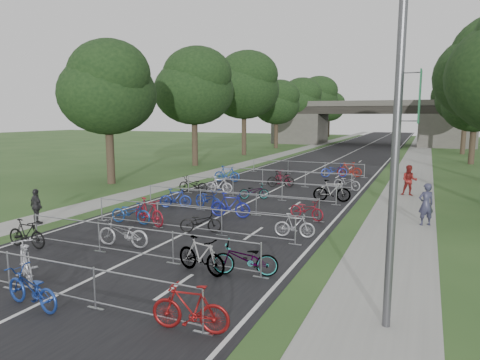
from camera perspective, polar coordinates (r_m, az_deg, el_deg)
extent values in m
plane|color=#2C4D21|center=(12.81, -23.93, -14.25)|extent=(200.00, 200.00, 0.00)
cube|color=black|center=(58.70, 14.87, 3.66)|extent=(11.00, 140.00, 0.01)
cube|color=gray|center=(58.03, 22.70, 3.23)|extent=(3.00, 140.00, 0.01)
cube|color=gray|center=(60.30, 7.80, 4.00)|extent=(2.00, 140.00, 0.01)
cube|color=silver|center=(58.70, 14.87, 3.66)|extent=(0.12, 140.00, 0.00)
cube|color=#484540|center=(75.66, 8.05, 6.82)|extent=(8.00, 8.00, 5.00)
cube|color=#484540|center=(72.90, 25.83, 5.98)|extent=(8.00, 8.00, 5.00)
cube|color=black|center=(73.37, 16.88, 8.90)|extent=(30.00, 8.00, 1.20)
cube|color=#484540|center=(69.62, 16.54, 9.77)|extent=(30.00, 0.40, 0.90)
cube|color=#484540|center=(77.16, 17.26, 9.60)|extent=(30.00, 0.40, 0.90)
cylinder|color=#4C4C51|center=(9.87, 20.00, 3.35)|extent=(0.18, 0.18, 8.00)
cube|color=#175130|center=(9.83, 22.85, 10.18)|extent=(0.03, 0.65, 1.10)
cylinder|color=#33261C|center=(31.49, -16.91, 3.33)|extent=(0.56, 0.56, 4.20)
ellipsoid|color=black|center=(31.41, -17.25, 10.82)|extent=(6.72, 6.72, 5.51)
sphere|color=black|center=(30.73, -17.12, 13.40)|extent=(5.38, 5.38, 5.38)
sphere|color=black|center=(32.08, -17.27, 9.26)|extent=(4.37, 4.37, 4.37)
cylinder|color=#33261C|center=(41.30, -6.04, 5.20)|extent=(0.56, 0.56, 4.72)
ellipsoid|color=black|center=(41.29, -6.15, 11.62)|extent=(7.56, 7.56, 6.20)
sphere|color=black|center=(40.67, -5.79, 13.81)|extent=(6.05, 6.05, 6.05)
sphere|color=black|center=(41.93, -6.38, 10.28)|extent=(4.91, 4.91, 4.91)
cylinder|color=#33261C|center=(52.04, 0.54, 6.24)|extent=(0.56, 0.56, 5.25)
ellipsoid|color=black|center=(52.08, 0.55, 11.90)|extent=(8.40, 8.40, 6.89)
sphere|color=black|center=(51.51, 0.96, 13.81)|extent=(6.72, 6.72, 6.72)
sphere|color=black|center=(52.69, 0.25, 10.72)|extent=(5.46, 5.46, 5.46)
cylinder|color=#33261C|center=(48.08, 28.56, 4.16)|extent=(0.56, 0.56, 3.85)
ellipsoid|color=black|center=(48.00, 28.89, 8.64)|extent=(6.16, 6.16, 5.05)
sphere|color=black|center=(48.45, 28.18, 7.77)|extent=(4.00, 4.00, 4.00)
cylinder|color=#33261C|center=(63.27, 4.84, 6.16)|extent=(0.56, 0.56, 4.20)
ellipsoid|color=black|center=(63.22, 4.88, 9.89)|extent=(6.72, 6.72, 5.51)
sphere|color=black|center=(62.60, 5.28, 11.13)|extent=(5.38, 5.38, 5.38)
sphere|color=black|center=(63.85, 4.59, 9.13)|extent=(4.37, 4.37, 4.37)
cylinder|color=#33261C|center=(60.01, 27.66, 5.21)|extent=(0.56, 0.56, 4.48)
ellipsoid|color=black|center=(59.98, 27.96, 9.39)|extent=(7.17, 7.17, 5.88)
sphere|color=black|center=(59.59, 28.67, 10.74)|extent=(5.73, 5.73, 5.73)
sphere|color=black|center=(60.43, 27.38, 8.57)|extent=(4.66, 4.66, 4.66)
cylinder|color=#33261C|center=(74.71, 7.84, 6.69)|extent=(0.56, 0.56, 4.72)
ellipsoid|color=black|center=(74.70, 7.91, 10.25)|extent=(7.56, 7.56, 6.20)
sphere|color=black|center=(74.11, 8.28, 11.42)|extent=(6.05, 6.05, 6.05)
sphere|color=black|center=(75.29, 7.63, 9.52)|extent=(4.91, 4.91, 4.91)
cylinder|color=#33261C|center=(71.97, 27.05, 5.92)|extent=(0.56, 0.56, 5.11)
ellipsoid|color=black|center=(71.99, 27.33, 9.89)|extent=(8.18, 8.18, 6.70)
sphere|color=black|center=(71.61, 27.93, 11.18)|extent=(6.54, 6.54, 6.54)
sphere|color=black|center=(72.43, 26.85, 9.10)|extent=(5.31, 5.31, 5.31)
cylinder|color=#33261C|center=(86.30, 10.04, 7.07)|extent=(0.56, 0.56, 5.25)
ellipsoid|color=black|center=(86.32, 10.13, 10.49)|extent=(8.40, 8.40, 6.89)
sphere|color=black|center=(85.77, 10.48, 11.61)|extent=(6.72, 6.72, 6.72)
sphere|color=black|center=(86.90, 9.87, 9.79)|extent=(5.46, 5.46, 5.46)
cylinder|color=#33261C|center=(83.97, 26.58, 5.78)|extent=(0.56, 0.56, 3.85)
ellipsoid|color=black|center=(83.92, 26.75, 8.35)|extent=(6.16, 6.16, 5.05)
sphere|color=black|center=(83.48, 27.24, 9.16)|extent=(4.93, 4.93, 4.93)
sphere|color=black|center=(84.39, 26.36, 7.84)|extent=(4.00, 4.00, 4.00)
cylinder|color=#33261C|center=(98.01, 11.71, 6.89)|extent=(0.56, 0.56, 4.20)
ellipsoid|color=black|center=(97.98, 11.79, 9.30)|extent=(6.72, 6.72, 5.51)
sphere|color=black|center=(97.40, 12.10, 10.08)|extent=(5.38, 5.38, 5.38)
sphere|color=black|center=(98.57, 11.54, 8.81)|extent=(4.37, 4.37, 4.37)
cylinder|color=#33261C|center=(95.94, 26.26, 6.23)|extent=(0.56, 0.56, 4.48)
ellipsoid|color=black|center=(95.92, 26.43, 8.85)|extent=(7.17, 7.17, 5.88)
sphere|color=black|center=(95.49, 26.87, 9.69)|extent=(5.73, 5.73, 5.73)
sphere|color=black|center=(96.39, 26.08, 8.33)|extent=(4.66, 4.66, 4.66)
cylinder|color=#929499|center=(12.45, -24.23, -9.78)|extent=(9.20, 0.04, 0.04)
cylinder|color=#929499|center=(12.74, -23.98, -13.50)|extent=(9.20, 0.04, 0.04)
cylinder|color=#929499|center=(13.74, -28.47, -10.55)|extent=(0.05, 0.05, 1.10)
cube|color=#929499|center=(13.91, -28.31, -12.64)|extent=(0.50, 0.08, 0.03)
cylinder|color=#929499|center=(11.58, -18.81, -13.49)|extent=(0.05, 0.05, 1.10)
cube|color=#929499|center=(11.78, -18.68, -15.91)|extent=(0.50, 0.08, 0.03)
cylinder|color=#929499|center=(9.90, -4.97, -16.94)|extent=(0.05, 0.05, 1.10)
cube|color=#929499|center=(10.15, -4.93, -19.67)|extent=(0.50, 0.08, 0.03)
cylinder|color=#929499|center=(14.97, -13.95, -6.20)|extent=(9.20, 0.04, 0.04)
cylinder|color=#929499|center=(15.22, -13.83, -9.37)|extent=(9.20, 0.04, 0.04)
cylinder|color=#929499|center=(18.21, -25.51, -5.78)|extent=(0.05, 0.05, 1.10)
cube|color=#929499|center=(18.34, -25.40, -7.40)|extent=(0.50, 0.08, 0.03)
cylinder|color=#929499|center=(16.06, -18.26, -7.22)|extent=(0.05, 0.05, 1.10)
cube|color=#929499|center=(16.21, -18.17, -9.04)|extent=(0.50, 0.08, 0.03)
cylinder|color=#929499|center=(14.26, -8.92, -8.89)|extent=(0.05, 0.05, 1.10)
cube|color=#929499|center=(14.43, -8.87, -10.92)|extent=(0.50, 0.08, 0.03)
cylinder|color=#929499|center=(12.94, 2.81, -10.65)|extent=(0.05, 0.05, 1.10)
cube|color=#929499|center=(13.12, 2.80, -12.85)|extent=(0.50, 0.08, 0.03)
cylinder|color=#929499|center=(17.87, -6.90, -3.59)|extent=(9.20, 0.04, 0.04)
cylinder|color=#929499|center=(18.08, -6.85, -6.29)|extent=(9.20, 0.04, 0.04)
cylinder|color=#929499|center=(20.66, -17.97, -3.71)|extent=(0.05, 0.05, 1.10)
cube|color=#929499|center=(20.77, -17.90, -5.15)|extent=(0.50, 0.08, 0.03)
cylinder|color=#929499|center=(18.79, -10.92, -4.65)|extent=(0.05, 0.05, 1.10)
cube|color=#929499|center=(18.92, -10.88, -6.22)|extent=(0.50, 0.08, 0.03)
cylinder|color=#929499|center=(17.27, -2.47, -5.67)|extent=(0.05, 0.05, 1.10)
cube|color=#929499|center=(17.41, -2.46, -7.38)|extent=(0.50, 0.08, 0.03)
cylinder|color=#929499|center=(16.20, 7.39, -6.71)|extent=(0.05, 0.05, 1.10)
cube|color=#929499|center=(16.35, 7.35, -8.52)|extent=(0.50, 0.08, 0.03)
cylinder|color=#929499|center=(21.17, -1.68, -1.61)|extent=(9.20, 0.04, 0.04)
cylinder|color=#929499|center=(21.34, -1.67, -3.91)|extent=(9.20, 0.04, 0.04)
cylinder|color=#929499|center=(23.56, -11.84, -1.98)|extent=(0.05, 0.05, 1.10)
cube|color=#929499|center=(23.67, -11.80, -3.25)|extent=(0.50, 0.08, 0.03)
cylinder|color=#929499|center=(21.95, -5.30, -2.61)|extent=(0.05, 0.05, 1.10)
cube|color=#929499|center=(22.06, -5.28, -3.97)|extent=(0.50, 0.08, 0.03)
cylinder|color=#929499|center=(20.66, 2.18, -3.28)|extent=(0.05, 0.05, 1.10)
cube|color=#929499|center=(20.78, 2.17, -4.73)|extent=(0.50, 0.08, 0.03)
cylinder|color=#929499|center=(19.78, 10.50, -3.97)|extent=(0.05, 0.05, 1.10)
cube|color=#929499|center=(19.90, 10.45, -5.47)|extent=(0.50, 0.08, 0.03)
cylinder|color=#929499|center=(24.79, 2.28, -0.10)|extent=(9.20, 0.04, 0.04)
cylinder|color=#929499|center=(24.94, 2.27, -2.08)|extent=(9.20, 0.04, 0.04)
cylinder|color=#929499|center=(26.87, -6.90, -0.56)|extent=(0.05, 0.05, 1.10)
cube|color=#929499|center=(26.96, -6.88, -1.68)|extent=(0.50, 0.08, 0.03)
cylinder|color=#929499|center=(25.46, -0.94, -1.00)|extent=(0.05, 0.05, 1.10)
cube|color=#929499|center=(25.56, -0.94, -2.19)|extent=(0.50, 0.08, 0.03)
cylinder|color=#929499|center=(24.36, 5.63, -1.48)|extent=(0.05, 0.05, 1.10)
cube|color=#929499|center=(24.46, 5.61, -2.72)|extent=(0.50, 0.08, 0.03)
cylinder|color=#929499|center=(23.61, 12.73, -1.98)|extent=(0.05, 0.05, 1.10)
cube|color=#929499|center=(23.72, 12.68, -3.25)|extent=(0.50, 0.08, 0.03)
cylinder|color=#929499|center=(29.46, 5.83, 1.26)|extent=(9.20, 0.04, 0.04)
cylinder|color=#929499|center=(29.58, 5.81, -0.42)|extent=(9.20, 0.04, 0.04)
cylinder|color=#929499|center=(31.22, -2.24, 0.79)|extent=(0.05, 0.05, 1.10)
cube|color=#929499|center=(31.30, -2.23, -0.18)|extent=(0.50, 0.08, 0.03)
cylinder|color=#929499|center=(30.02, 3.03, 0.47)|extent=(0.05, 0.05, 1.10)
cube|color=#929499|center=(30.10, 3.02, -0.54)|extent=(0.50, 0.08, 0.03)
cylinder|color=#929499|center=(29.10, 8.69, 0.12)|extent=(0.05, 0.05, 1.10)
cube|color=#929499|center=(29.18, 8.67, -0.92)|extent=(0.50, 0.08, 0.03)
cylinder|color=#929499|center=(28.47, 14.66, -0.26)|extent=(0.05, 0.05, 1.10)
cube|color=#929499|center=(28.56, 14.62, -1.32)|extent=(0.50, 0.08, 0.03)
cylinder|color=#929499|center=(35.18, 8.84, 2.40)|extent=(9.20, 0.04, 0.04)
cylinder|color=#929499|center=(35.28, 8.81, 1.00)|extent=(9.20, 0.04, 0.04)
cylinder|color=#929499|center=(36.67, 1.86, 1.96)|extent=(0.05, 0.05, 1.10)
cube|color=#929499|center=(36.74, 1.85, 1.14)|extent=(0.50, 0.08, 0.03)
cylinder|color=#929499|center=(35.65, 6.44, 1.72)|extent=(0.05, 0.05, 1.10)
cube|color=#929499|center=(35.72, 6.42, 0.87)|extent=(0.50, 0.08, 0.03)
cylinder|color=#929499|center=(34.88, 11.25, 1.46)|extent=(0.05, 0.05, 1.10)
cube|color=#929499|center=(34.95, 11.23, 0.59)|extent=(0.50, 0.08, 0.03)
cylinder|color=#929499|center=(34.36, 16.25, 1.17)|extent=(0.05, 0.05, 1.10)
cube|color=#929499|center=(34.43, 16.21, 0.29)|extent=(0.50, 0.08, 0.03)
imported|color=#A5A5AD|center=(13.93, -26.66, -9.86)|extent=(2.05, 1.59, 1.24)
imported|color=navy|center=(12.21, -26.07, -12.94)|extent=(2.03, 0.93, 1.03)
imported|color=maroon|center=(10.01, -6.65, -16.64)|extent=(1.91, 0.79, 1.12)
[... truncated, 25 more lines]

